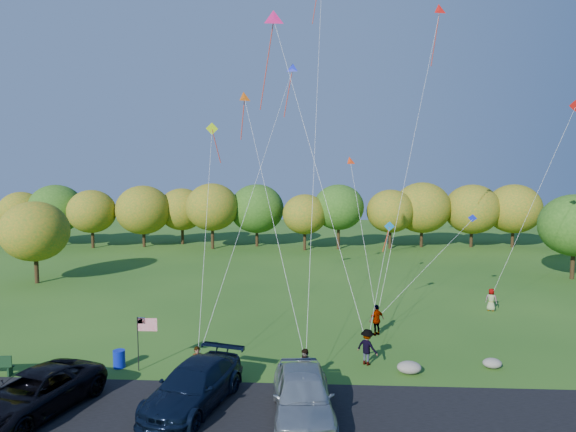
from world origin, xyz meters
The scene contains 16 objects.
ground centered at (0.00, 0.00, 0.00)m, with size 140.00×140.00×0.00m, color #265117.
asphalt_lane centered at (0.00, -4.00, 0.03)m, with size 44.00×6.00×0.06m, color black.
treeline centered at (0.01, 35.71, 4.71)m, with size 74.18×27.57×8.22m.
minivan_dark centered at (-9.67, -4.41, 0.90)m, with size 2.78×6.04×1.68m, color black.
minivan_navy centered at (-3.45, -3.41, 0.92)m, with size 2.42×5.95×1.73m, color black.
minivan_silver centered at (1.05, -4.25, 1.04)m, with size 2.32×5.76×1.96m, color #A1A8AB.
flyer_a centered at (-3.89, -0.80, 0.81)m, with size 0.59×0.39×1.62m, color #4C4C59.
flyer_b centered at (1.10, -0.80, 0.80)m, with size 0.78×0.61×1.60m, color #4C4C59.
flyer_c centered at (4.13, 1.59, 0.90)m, with size 1.16×0.67×1.80m, color #4C4C59.
flyer_d centered at (5.13, 6.10, 0.92)m, with size 1.07×0.45×1.83m, color #4C4C59.
flyer_e centered at (13.57, 11.63, 0.77)m, with size 0.75×0.49×1.54m, color #4C4C59.
trash_barrel centered at (-8.13, 0.55, 0.43)m, with size 0.58×0.58×0.87m, color #0B1EA8.
flag_assembly centered at (-6.74, 0.21, 2.02)m, with size 0.99×0.64×2.68m.
boulder_near centered at (6.04, 0.58, 0.29)m, with size 1.16×0.91×0.58m, color gray.
boulder_far centered at (10.24, 1.47, 0.24)m, with size 0.92×0.76×0.48m, color gray.
kites_aloft centered at (2.07, 12.91, 18.48)m, with size 23.54×9.27×20.90m.
Camera 1 is at (1.50, -23.42, 9.96)m, focal length 32.00 mm.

